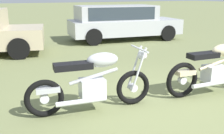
% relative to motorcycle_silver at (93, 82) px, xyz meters
% --- Properties ---
extents(ground_plane, '(120.00, 120.00, 0.00)m').
position_rel_motorcycle_silver_xyz_m(ground_plane, '(1.10, -0.34, -0.49)').
color(ground_plane, olive).
extents(motorcycle_silver, '(2.09, 0.65, 1.02)m').
position_rel_motorcycle_silver_xyz_m(motorcycle_silver, '(0.00, 0.00, 0.00)').
color(motorcycle_silver, black).
rests_on(motorcycle_silver, ground).
extents(motorcycle_cream, '(2.12, 0.64, 1.02)m').
position_rel_motorcycle_silver_xyz_m(motorcycle_cream, '(2.42, -0.32, -0.00)').
color(motorcycle_cream, black).
rests_on(motorcycle_cream, ground).
extents(car_silver, '(4.77, 2.37, 1.43)m').
position_rel_motorcycle_silver_xyz_m(car_silver, '(3.83, 5.86, 0.35)').
color(car_silver, '#B2B5BA').
rests_on(car_silver, ground).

